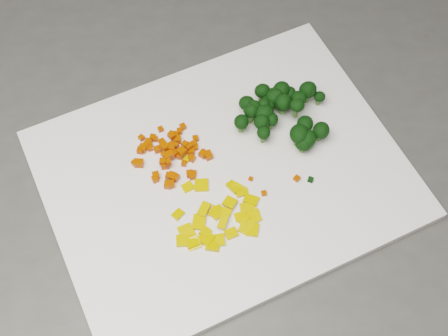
{
  "coord_description": "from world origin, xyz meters",
  "views": [
    {
      "loc": [
        0.25,
        -0.06,
        1.65
      ],
      "look_at": [
        0.24,
        0.35,
        0.92
      ],
      "focal_mm": 50.0,
      "sensor_mm": 36.0,
      "label": 1
    }
  ],
  "objects_px": {
    "cutting_board": "(224,174)",
    "broccoli_pile": "(284,110)",
    "carrot_pile": "(171,148)",
    "pepper_pile": "(216,211)",
    "counter_block": "(228,263)"
  },
  "relations": [
    {
      "from": "cutting_board",
      "to": "broccoli_pile",
      "type": "relative_size",
      "value": 3.75
    },
    {
      "from": "broccoli_pile",
      "to": "carrot_pile",
      "type": "bearing_deg",
      "value": -160.4
    },
    {
      "from": "cutting_board",
      "to": "carrot_pile",
      "type": "xyz_separation_m",
      "value": [
        -0.07,
        0.03,
        0.02
      ]
    },
    {
      "from": "carrot_pile",
      "to": "pepper_pile",
      "type": "bearing_deg",
      "value": -54.92
    },
    {
      "from": "pepper_pile",
      "to": "carrot_pile",
      "type": "bearing_deg",
      "value": 125.08
    },
    {
      "from": "counter_block",
      "to": "broccoli_pile",
      "type": "bearing_deg",
      "value": 26.62
    },
    {
      "from": "broccoli_pile",
      "to": "counter_block",
      "type": "bearing_deg",
      "value": -153.38
    },
    {
      "from": "cutting_board",
      "to": "broccoli_pile",
      "type": "distance_m",
      "value": 0.12
    },
    {
      "from": "broccoli_pile",
      "to": "cutting_board",
      "type": "bearing_deg",
      "value": -134.61
    },
    {
      "from": "pepper_pile",
      "to": "broccoli_pile",
      "type": "distance_m",
      "value": 0.17
    },
    {
      "from": "counter_block",
      "to": "cutting_board",
      "type": "distance_m",
      "value": 0.46
    },
    {
      "from": "counter_block",
      "to": "broccoli_pile",
      "type": "distance_m",
      "value": 0.5
    },
    {
      "from": "pepper_pile",
      "to": "broccoli_pile",
      "type": "height_order",
      "value": "broccoli_pile"
    },
    {
      "from": "cutting_board",
      "to": "broccoli_pile",
      "type": "xyz_separation_m",
      "value": [
        0.08,
        0.08,
        0.04
      ]
    },
    {
      "from": "counter_block",
      "to": "cutting_board",
      "type": "bearing_deg",
      "value": -98.83
    }
  ]
}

